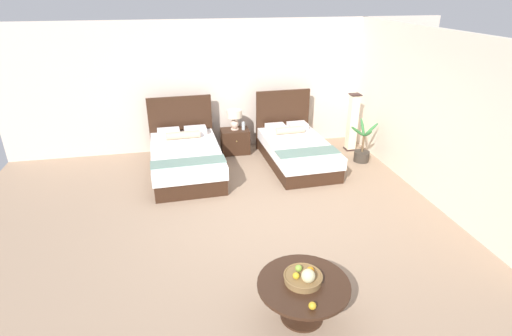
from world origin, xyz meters
The scene contains 13 objects.
ground_plane centered at (0.00, 0.00, -0.01)m, with size 9.49×10.09×0.02m, color #9E8168.
wall_back centered at (0.00, 3.25, 1.37)m, with size 9.49×0.12×2.74m, color beige.
wall_side_right centered at (2.94, 0.40, 1.37)m, with size 0.12×5.69×2.74m, color beige.
bed_near_window centered at (-1.11, 1.94, 0.31)m, with size 1.38×2.22×1.27m.
bed_near_corner centered at (1.11, 1.95, 0.29)m, with size 1.26×2.15×1.30m.
nightstand centered at (-0.02, 2.76, 0.27)m, with size 0.60×0.45×0.53m.
table_lamp centered at (-0.02, 2.78, 0.81)m, with size 0.32×0.32×0.43m.
vase centered at (0.16, 2.72, 0.62)m, with size 0.07×0.07×0.17m.
coffee_table centered at (-0.04, -2.10, 0.37)m, with size 1.00×1.00×0.47m.
fruit_bowl centered at (-0.03, -2.08, 0.53)m, with size 0.42×0.42×0.21m.
loose_apple centered at (-0.07, -2.47, 0.51)m, with size 0.08×0.08×0.08m.
floor_lamp_corner centered at (2.52, 2.43, 0.63)m, with size 0.22×0.22×1.26m.
potted_palm centered at (2.48, 1.77, 0.23)m, with size 0.66×0.51×0.89m.
Camera 1 is at (-1.20, -5.22, 3.33)m, focal length 27.74 mm.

